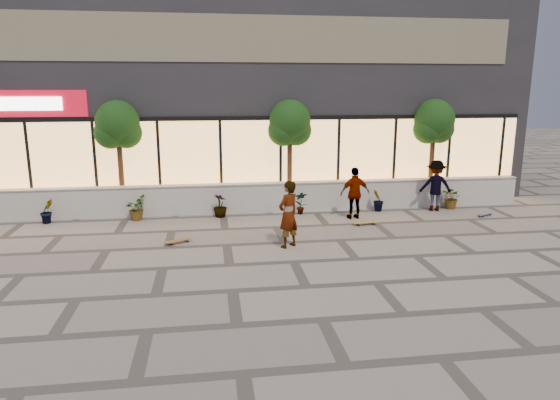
{
  "coord_description": "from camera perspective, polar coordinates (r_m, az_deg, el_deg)",
  "views": [
    {
      "loc": [
        -0.41,
        -10.2,
        4.33
      ],
      "look_at": [
        1.48,
        3.07,
        1.3
      ],
      "focal_mm": 32.0,
      "sensor_mm": 36.0,
      "label": 1
    }
  ],
  "objects": [
    {
      "name": "ground",
      "position": [
        11.09,
        -5.43,
        -10.3
      ],
      "size": [
        80.0,
        80.0,
        0.0
      ],
      "primitive_type": "plane",
      "color": "gray",
      "rests_on": "ground"
    },
    {
      "name": "planter_wall",
      "position": [
        17.62,
        -6.59,
        0.18
      ],
      "size": [
        22.0,
        0.42,
        1.04
      ],
      "color": "silver",
      "rests_on": "ground"
    },
    {
      "name": "retail_building",
      "position": [
        22.69,
        -7.26,
        12.43
      ],
      "size": [
        24.0,
        9.17,
        8.5
      ],
      "color": "#27272C",
      "rests_on": "ground"
    },
    {
      "name": "shrub_b",
      "position": [
        17.91,
        -25.08,
        -1.15
      ],
      "size": [
        0.57,
        0.57,
        0.81
      ],
      "primitive_type": "imported",
      "rotation": [
        0.0,
        0.0,
        0.82
      ],
      "color": "#1C3D13",
      "rests_on": "ground"
    },
    {
      "name": "shrub_c",
      "position": [
        17.29,
        -16.18,
        -0.9
      ],
      "size": [
        0.68,
        0.77,
        0.81
      ],
      "primitive_type": "imported",
      "rotation": [
        0.0,
        0.0,
        1.64
      ],
      "color": "#1C3D13",
      "rests_on": "ground"
    },
    {
      "name": "shrub_d",
      "position": [
        17.11,
        -6.86,
        -0.62
      ],
      "size": [
        0.64,
        0.64,
        0.81
      ],
      "primitive_type": "imported",
      "rotation": [
        0.0,
        0.0,
        2.46
      ],
      "color": "#1C3D13",
      "rests_on": "ground"
    },
    {
      "name": "shrub_e",
      "position": [
        17.39,
        2.4,
        -0.32
      ],
      "size": [
        0.46,
        0.35,
        0.81
      ],
      "primitive_type": "imported",
      "rotation": [
        0.0,
        0.0,
        3.28
      ],
      "color": "#1C3D13",
      "rests_on": "ground"
    },
    {
      "name": "shrub_f",
      "position": [
        18.1,
        11.15,
        -0.03
      ],
      "size": [
        0.55,
        0.57,
        0.81
      ],
      "primitive_type": "imported",
      "rotation": [
        0.0,
        0.0,
        4.1
      ],
      "color": "#1C3D13",
      "rests_on": "ground"
    },
    {
      "name": "shrub_g",
      "position": [
        19.2,
        19.07,
        0.23
      ],
      "size": [
        0.77,
        0.84,
        0.81
      ],
      "primitive_type": "imported",
      "rotation": [
        0.0,
        0.0,
        4.92
      ],
      "color": "#1C3D13",
      "rests_on": "ground"
    },
    {
      "name": "tree_midwest",
      "position": [
        18.22,
        -18.04,
        7.89
      ],
      "size": [
        1.6,
        1.5,
        3.92
      ],
      "color": "#4D331B",
      "rests_on": "ground"
    },
    {
      "name": "tree_mideast",
      "position": [
        18.19,
        1.12,
        8.49
      ],
      "size": [
        1.6,
        1.5,
        3.92
      ],
      "color": "#4D331B",
      "rests_on": "ground"
    },
    {
      "name": "tree_east",
      "position": [
        19.83,
        17.19,
        8.29
      ],
      "size": [
        1.6,
        1.5,
        3.92
      ],
      "color": "#4D331B",
      "rests_on": "ground"
    },
    {
      "name": "skater_center",
      "position": [
        13.67,
        0.95,
        -1.65
      ],
      "size": [
        0.81,
        0.77,
        1.87
      ],
      "primitive_type": "imported",
      "rotation": [
        0.0,
        0.0,
        3.8
      ],
      "color": "beige",
      "rests_on": "ground"
    },
    {
      "name": "skater_right_near",
      "position": [
        16.88,
        8.56,
        0.78
      ],
      "size": [
        1.06,
        0.52,
        1.75
      ],
      "primitive_type": "imported",
      "rotation": [
        0.0,
        0.0,
        3.24
      ],
      "color": "silver",
      "rests_on": "ground"
    },
    {
      "name": "skater_right_far",
      "position": [
        18.64,
        17.34,
        1.58
      ],
      "size": [
        1.28,
        0.87,
        1.82
      ],
      "primitive_type": "imported",
      "rotation": [
        0.0,
        0.0,
        2.96
      ],
      "color": "#99331B",
      "rests_on": "ground"
    },
    {
      "name": "skateboard_center",
      "position": [
        14.51,
        -11.54,
        -4.57
      ],
      "size": [
        0.79,
        0.55,
        0.09
      ],
      "rotation": [
        0.0,
        0.0,
        0.49
      ],
      "color": "brown",
      "rests_on": "ground"
    },
    {
      "name": "skateboard_right_near",
      "position": [
        16.3,
        9.7,
        -2.56
      ],
      "size": [
        0.83,
        0.3,
        0.1
      ],
      "rotation": [
        0.0,
        0.0,
        0.11
      ],
      "color": "olive",
      "rests_on": "ground"
    },
    {
      "name": "skateboard_right_far",
      "position": [
        18.59,
        22.37,
        -1.48
      ],
      "size": [
        0.74,
        0.5,
        0.09
      ],
      "rotation": [
        0.0,
        0.0,
        0.47
      ],
      "color": "#5A4A89",
      "rests_on": "ground"
    }
  ]
}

